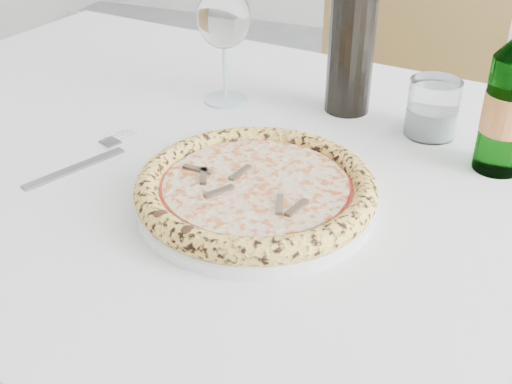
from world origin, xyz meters
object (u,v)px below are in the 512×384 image
(chair_far, at_px, (402,99))
(pizza, at_px, (256,188))
(dining_table, at_px, (283,219))
(wine_bottle, at_px, (352,34))
(plate, at_px, (256,200))
(wine_glass, at_px, (224,20))
(beer_bottle, at_px, (510,102))
(tumbler, at_px, (432,112))

(chair_far, distance_m, pizza, 0.97)
(dining_table, relative_size, wine_bottle, 5.60)
(plate, distance_m, pizza, 0.02)
(wine_glass, distance_m, beer_bottle, 0.45)
(tumbler, bearing_deg, beer_bottle, -35.36)
(wine_bottle, bearing_deg, pizza, -94.36)
(dining_table, bearing_deg, tumbler, 48.50)
(wine_glass, bearing_deg, pizza, -58.66)
(plate, distance_m, wine_glass, 0.35)
(chair_far, distance_m, beer_bottle, 0.83)
(pizza, bearing_deg, beer_bottle, 38.69)
(chair_far, xyz_separation_m, beer_bottle, (0.25, -0.72, 0.32))
(plate, bearing_deg, pizza, -120.00)
(dining_table, bearing_deg, pizza, -90.00)
(wine_glass, xyz_separation_m, tumbler, (0.34, 0.00, -0.10))
(pizza, bearing_deg, wine_bottle, 85.64)
(wine_glass, bearing_deg, tumbler, 0.54)
(pizza, relative_size, tumbler, 3.47)
(chair_far, bearing_deg, plate, -91.10)
(pizza, height_order, wine_glass, wine_glass)
(dining_table, height_order, plate, plate)
(chair_far, bearing_deg, tumbler, -77.26)
(plate, distance_m, wine_bottle, 0.35)
(chair_far, relative_size, tumbler, 10.86)
(chair_far, relative_size, wine_glass, 4.90)
(plate, height_order, wine_bottle, wine_bottle)
(pizza, distance_m, beer_bottle, 0.35)
(chair_far, distance_m, tumbler, 0.71)
(dining_table, height_order, wine_glass, wine_glass)
(wine_glass, bearing_deg, dining_table, -46.70)
(dining_table, height_order, chair_far, chair_far)
(chair_far, xyz_separation_m, pizza, (-0.02, -0.93, 0.25))
(wine_bottle, bearing_deg, tumbler, -15.77)
(wine_glass, relative_size, beer_bottle, 0.77)
(plate, bearing_deg, wine_glass, 121.34)
(beer_bottle, height_order, wine_bottle, wine_bottle)
(beer_bottle, bearing_deg, tumbler, 144.64)
(beer_bottle, relative_size, wine_bottle, 0.83)
(pizza, distance_m, wine_bottle, 0.34)
(tumbler, xyz_separation_m, beer_bottle, (0.10, -0.07, 0.06))
(plate, distance_m, tumbler, 0.33)
(tumbler, bearing_deg, wine_bottle, 164.23)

